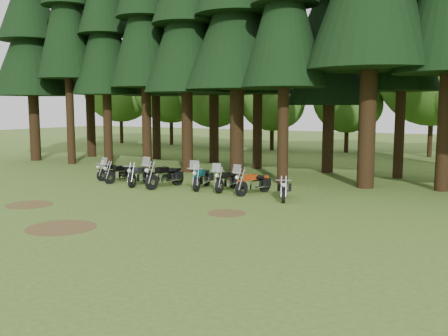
% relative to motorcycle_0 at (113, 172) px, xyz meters
% --- Properties ---
extents(ground, '(120.00, 120.00, 0.00)m').
position_rel_motorcycle_0_xyz_m(ground, '(4.81, -4.79, -0.40)').
color(ground, '#3E5D1E').
rests_on(ground, ground).
extents(pine_front_0, '(5.49, 5.49, 16.17)m').
position_rel_motorcycle_0_xyz_m(pine_front_0, '(-11.40, 4.49, 9.28)').
color(pine_front_0, black).
rests_on(pine_front_0, ground).
extents(pine_front_2, '(4.32, 4.32, 16.22)m').
position_rel_motorcycle_0_xyz_m(pine_front_2, '(-4.97, 5.03, 9.31)').
color(pine_front_2, black).
rests_on(pine_front_2, ground).
extents(pine_front_4, '(4.95, 4.95, 16.33)m').
position_rel_motorcycle_0_xyz_m(pine_front_4, '(1.60, 4.62, 9.37)').
color(pine_front_4, black).
rests_on(pine_front_4, ground).
extents(pine_back_0, '(5.00, 5.00, 17.21)m').
position_rel_motorcycle_0_xyz_m(pine_back_0, '(-9.87, 8.46, 9.90)').
color(pine_back_0, black).
rests_on(pine_back_0, ground).
extents(pine_back_1, '(4.52, 4.52, 16.22)m').
position_rel_motorcycle_0_xyz_m(pine_back_1, '(-4.45, 9.56, 9.31)').
color(pine_back_1, black).
rests_on(pine_back_1, ground).
extents(pine_back_2, '(4.85, 4.85, 16.30)m').
position_rel_motorcycle_0_xyz_m(pine_back_2, '(0.43, 9.62, 9.36)').
color(pine_back_2, black).
rests_on(pine_back_2, ground).
extents(pine_back_3, '(4.35, 4.35, 16.20)m').
position_rel_motorcycle_0_xyz_m(pine_back_3, '(4.44, 8.15, 9.29)').
color(pine_back_3, black).
rests_on(pine_back_3, ground).
extents(pine_back_4, '(4.94, 4.94, 13.78)m').
position_rel_motorcycle_0_xyz_m(pine_back_4, '(8.84, 8.46, 7.85)').
color(pine_back_4, black).
rests_on(pine_back_4, ground).
extents(decid_0, '(8.00, 7.78, 10.00)m').
position_rel_motorcycle_0_xyz_m(decid_0, '(-17.29, 20.48, 5.49)').
color(decid_0, black).
rests_on(decid_0, ground).
extents(decid_1, '(7.91, 7.69, 9.88)m').
position_rel_motorcycle_0_xyz_m(decid_1, '(-11.18, 20.98, 5.43)').
color(decid_1, black).
rests_on(decid_1, ground).
extents(decid_2, '(6.72, 6.53, 8.40)m').
position_rel_motorcycle_0_xyz_m(decid_2, '(-5.63, 19.99, 4.55)').
color(decid_2, black).
rests_on(decid_2, ground).
extents(decid_3, '(6.12, 5.95, 7.65)m').
position_rel_motorcycle_0_xyz_m(decid_3, '(0.09, 20.34, 4.11)').
color(decid_3, black).
rests_on(decid_3, ground).
extents(decid_4, '(5.93, 5.76, 7.41)m').
position_rel_motorcycle_0_xyz_m(decid_4, '(6.39, 21.54, 3.97)').
color(decid_4, black).
rests_on(decid_4, ground).
extents(decid_5, '(8.45, 8.21, 10.56)m').
position_rel_motorcycle_0_xyz_m(decid_5, '(13.10, 20.93, 5.83)').
color(decid_5, black).
rests_on(decid_5, ground).
extents(dirt_patch_0, '(1.80, 1.80, 0.01)m').
position_rel_motorcycle_0_xyz_m(dirt_patch_0, '(1.81, -6.79, -0.40)').
color(dirt_patch_0, '#4C3D1E').
rests_on(dirt_patch_0, ground).
extents(dirt_patch_1, '(1.40, 1.40, 0.01)m').
position_rel_motorcycle_0_xyz_m(dirt_patch_1, '(9.31, -4.29, -0.40)').
color(dirt_patch_1, '#4C3D1E').
rests_on(dirt_patch_1, ground).
extents(dirt_patch_2, '(2.20, 2.20, 0.01)m').
position_rel_motorcycle_0_xyz_m(dirt_patch_2, '(5.81, -8.79, -0.40)').
color(dirt_patch_2, '#4C3D1E').
rests_on(dirt_patch_2, ground).
extents(motorcycle_0, '(0.54, 1.93, 0.79)m').
position_rel_motorcycle_0_xyz_m(motorcycle_0, '(0.00, 0.00, 0.00)').
color(motorcycle_0, black).
rests_on(motorcycle_0, ground).
extents(motorcycle_1, '(0.71, 2.14, 1.35)m').
position_rel_motorcycle_0_xyz_m(motorcycle_1, '(0.99, -0.47, 0.05)').
color(motorcycle_1, black).
rests_on(motorcycle_1, ground).
extents(motorcycle_2, '(0.63, 2.18, 0.90)m').
position_rel_motorcycle_0_xyz_m(motorcycle_2, '(2.42, -0.79, 0.05)').
color(motorcycle_2, black).
rests_on(motorcycle_2, ground).
extents(motorcycle_3, '(0.69, 2.48, 1.56)m').
position_rel_motorcycle_0_xyz_m(motorcycle_3, '(3.90, -0.73, 0.12)').
color(motorcycle_3, black).
rests_on(motorcycle_3, ground).
extents(motorcycle_4, '(0.85, 2.28, 1.44)m').
position_rel_motorcycle_0_xyz_m(motorcycle_4, '(5.62, -0.16, 0.08)').
color(motorcycle_4, black).
rests_on(motorcycle_4, ground).
extents(motorcycle_5, '(0.47, 2.19, 1.38)m').
position_rel_motorcycle_0_xyz_m(motorcycle_5, '(6.91, -0.09, 0.06)').
color(motorcycle_5, black).
rests_on(motorcycle_5, ground).
extents(motorcycle_6, '(0.85, 2.21, 1.40)m').
position_rel_motorcycle_0_xyz_m(motorcycle_6, '(8.36, -0.27, 0.06)').
color(motorcycle_6, black).
rests_on(motorcycle_6, ground).
extents(motorcycle_7, '(0.84, 1.89, 0.81)m').
position_rel_motorcycle_0_xyz_m(motorcycle_7, '(10.05, -0.80, 0.01)').
color(motorcycle_7, black).
rests_on(motorcycle_7, ground).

